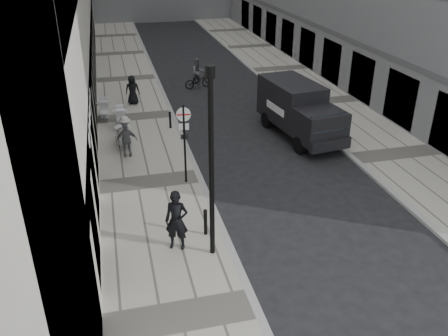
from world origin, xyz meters
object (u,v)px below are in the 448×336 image
(walking_man, at_px, (177,221))
(cyclist, at_px, (198,77))
(sign_post, at_px, (184,134))
(panel_van, at_px, (298,108))
(lamppost, at_px, (211,157))

(walking_man, xyz_separation_m, cyclist, (4.00, 16.97, -0.36))
(cyclist, bearing_deg, sign_post, -115.66)
(sign_post, distance_m, panel_van, 7.22)
(lamppost, relative_size, panel_van, 1.04)
(walking_man, height_order, lamppost, lamppost)
(sign_post, bearing_deg, panel_van, 37.81)
(sign_post, bearing_deg, walking_man, -96.17)
(lamppost, distance_m, cyclist, 17.94)
(walking_man, relative_size, panel_van, 0.35)
(walking_man, xyz_separation_m, lamppost, (1.01, -0.53, 2.29))
(panel_van, bearing_deg, walking_man, -139.41)
(sign_post, height_order, panel_van, sign_post)
(sign_post, relative_size, cyclist, 1.66)
(sign_post, bearing_deg, cyclist, 83.78)
(walking_man, distance_m, lamppost, 2.56)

